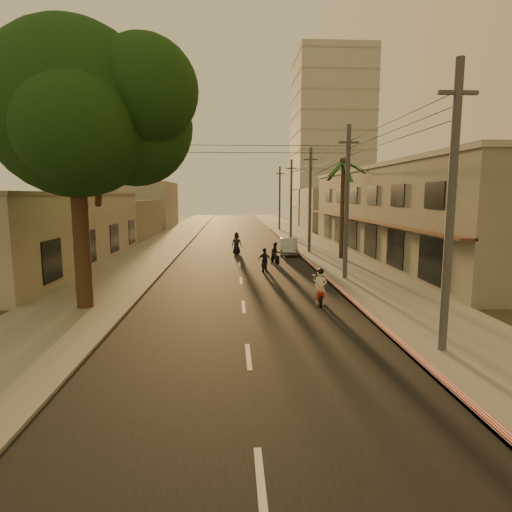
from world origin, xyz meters
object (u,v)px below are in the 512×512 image
Objects in this scene: scooter_mid_a at (275,254)px; parked_car at (289,247)px; scooter_red at (320,288)px; scooter_mid_b at (264,261)px; scooter_far_a at (237,244)px; broadleaf_tree at (85,112)px; palm_tree at (343,167)px.

parked_car is at bearing 57.53° from scooter_mid_a.
scooter_red is 1.09× the size of scooter_mid_b.
scooter_mid_b is 0.37× the size of parked_car.
broadleaf_tree is at bearing -116.43° from scooter_far_a.
scooter_red is at bearing 0.72° from broadleaf_tree.
broadleaf_tree is 7.62× the size of scooter_mid_b.
scooter_mid_a is at bearing -102.73° from parked_car.
palm_tree is 4.26× the size of scooter_far_a.
scooter_far_a is 4.42m from parked_car.
parked_car is (1.60, 4.82, -0.05)m from scooter_mid_a.
scooter_mid_a is at bearing -67.62° from scooter_far_a.
scooter_mid_a reaches higher than scooter_mid_b.
broadleaf_tree is 7.50× the size of scooter_mid_a.
scooter_red reaches higher than parked_car.
scooter_red is at bearing -65.11° from scooter_mid_b.
scooter_mid_a is 5.08m from parked_car.
scooter_mid_a is at bearing 84.28° from scooter_mid_b.
palm_tree is 8.54m from scooter_mid_a.
scooter_far_a is (-8.15, 3.41, -6.30)m from palm_tree.
scooter_far_a is (6.46, 17.27, -7.62)m from broadleaf_tree.
broadleaf_tree is 12.76m from scooter_red.
scooter_mid_b is (-6.39, -5.00, -6.43)m from palm_tree.
broadleaf_tree reaches higher than palm_tree.
broadleaf_tree is 17.06m from scooter_mid_a.
broadleaf_tree is 19.95m from scooter_far_a.
scooter_mid_a is 0.38× the size of parked_car.
palm_tree is 15.78m from scooter_red.
broadleaf_tree is at bearing -117.16° from parked_car.
scooter_red reaches higher than scooter_mid_a.
scooter_red is 17.54m from scooter_far_a.
broadleaf_tree is 6.29× the size of scooter_far_a.
parked_car is at bearing 95.54° from scooter_red.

